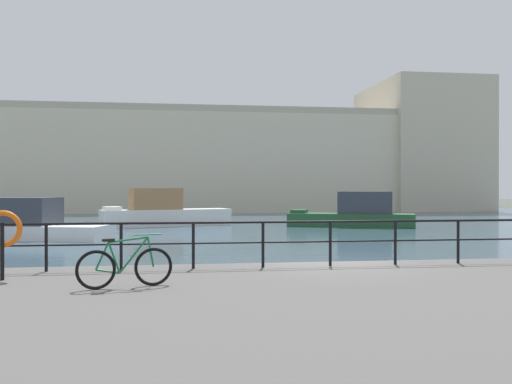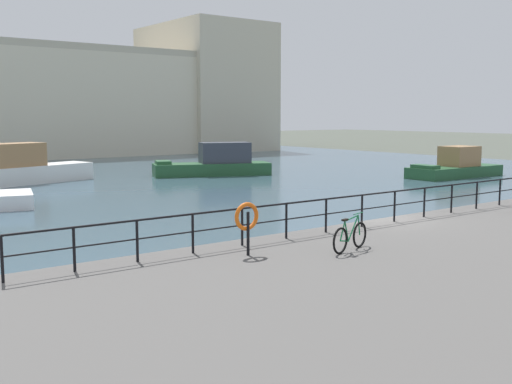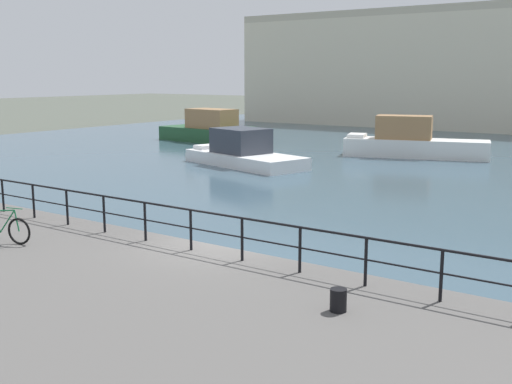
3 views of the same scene
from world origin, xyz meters
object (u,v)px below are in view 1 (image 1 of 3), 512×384
object	(u,v)px
parked_bicycle	(125,267)
life_ring_stand	(3,231)
moored_harbor_tender	(163,212)
harbor_building	(257,161)
moored_cabin_cruiser	(30,224)
moored_small_launch	(355,214)

from	to	relation	value
parked_bicycle	life_ring_stand	xyz separation A→B (m)	(-2.51, 1.29, 0.59)
moored_harbor_tender	harbor_building	bearing A→B (deg)	-127.77
harbor_building	moored_harbor_tender	world-z (taller)	harbor_building
moored_harbor_tender	parked_bicycle	xyz separation A→B (m)	(0.01, -28.95, 0.18)
harbor_building	moored_cabin_cruiser	bearing A→B (deg)	-115.30
moored_small_launch	parked_bicycle	xyz separation A→B (m)	(-13.04, -26.30, 0.25)
moored_small_launch	parked_bicycle	distance (m)	29.36
moored_cabin_cruiser	parked_bicycle	xyz separation A→B (m)	(6.62, -19.81, 0.38)
life_ring_stand	harbor_building	bearing A→B (deg)	76.60
harbor_building	moored_cabin_cruiser	size ratio (longest dim) A/B	7.71
moored_harbor_tender	moored_small_launch	distance (m)	13.32
moored_cabin_cruiser	life_ring_stand	distance (m)	18.99
life_ring_stand	moored_harbor_tender	bearing A→B (deg)	84.83
moored_small_launch	moored_harbor_tender	bearing A→B (deg)	10.11
moored_harbor_tender	parked_bicycle	bearing A→B (deg)	73.48
moored_cabin_cruiser	moored_harbor_tender	distance (m)	11.28
life_ring_stand	moored_cabin_cruiser	bearing A→B (deg)	102.49
parked_bicycle	life_ring_stand	bearing A→B (deg)	138.10
harbor_building	moored_cabin_cruiser	xyz separation A→B (m)	(-17.16, -36.32, -5.18)
harbor_building	moored_cabin_cruiser	world-z (taller)	harbor_building
harbor_building	moored_harbor_tender	xyz separation A→B (m)	(-10.56, -27.17, -4.97)
moored_harbor_tender	life_ring_stand	world-z (taller)	moored_harbor_tender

